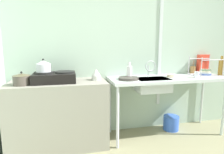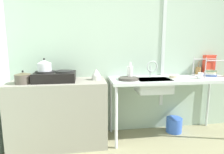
% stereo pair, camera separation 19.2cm
% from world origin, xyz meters
% --- Properties ---
extents(wall_back, '(4.66, 0.10, 2.46)m').
position_xyz_m(wall_back, '(0.00, 1.91, 1.23)').
color(wall_back, '#A7BDAB').
rests_on(wall_back, ground).
extents(wall_metal_strip, '(0.05, 0.01, 1.97)m').
position_xyz_m(wall_metal_strip, '(0.21, 1.85, 1.36)').
color(wall_metal_strip, silver).
extents(counter_concrete, '(1.18, 0.54, 0.83)m').
position_xyz_m(counter_concrete, '(-1.27, 1.59, 0.42)').
color(counter_concrete, gray).
rests_on(counter_concrete, ground).
extents(counter_sink, '(1.63, 0.54, 0.83)m').
position_xyz_m(counter_sink, '(0.21, 1.59, 0.77)').
color(counter_sink, silver).
rests_on(counter_sink, ground).
extents(stove, '(0.50, 0.36, 0.13)m').
position_xyz_m(stove, '(-1.30, 1.59, 0.90)').
color(stove, black).
rests_on(stove, counter_concrete).
extents(pot_on_left_burner, '(0.17, 0.17, 0.16)m').
position_xyz_m(pot_on_left_burner, '(-1.42, 1.59, 1.03)').
color(pot_on_left_burner, silver).
rests_on(pot_on_left_burner, stove).
extents(pot_beside_stove, '(0.19, 0.19, 0.16)m').
position_xyz_m(pot_beside_stove, '(-1.65, 1.49, 0.90)').
color(pot_beside_stove, '#4D443D').
rests_on(pot_beside_stove, counter_concrete).
extents(percolator, '(0.11, 0.11, 0.14)m').
position_xyz_m(percolator, '(-0.79, 1.62, 0.90)').
color(percolator, silver).
rests_on(percolator, counter_concrete).
extents(sink_basin, '(0.45, 0.31, 0.17)m').
position_xyz_m(sink_basin, '(-0.03, 1.55, 0.75)').
color(sink_basin, silver).
rests_on(sink_basin, counter_sink).
extents(faucet, '(0.16, 0.09, 0.23)m').
position_xyz_m(faucet, '(-0.02, 1.67, 0.98)').
color(faucet, silver).
rests_on(faucet, counter_sink).
extents(frying_pan, '(0.26, 0.26, 0.03)m').
position_xyz_m(frying_pan, '(-0.38, 1.55, 0.85)').
color(frying_pan, '#3F3935').
rests_on(frying_pan, counter_sink).
extents(dish_rack, '(0.38, 0.30, 0.28)m').
position_xyz_m(dish_rack, '(0.83, 1.61, 0.88)').
color(dish_rack, '#BBB5BE').
rests_on(dish_rack, counter_sink).
extents(cup_by_rack, '(0.07, 0.07, 0.09)m').
position_xyz_m(cup_by_rack, '(0.59, 1.48, 0.88)').
color(cup_by_rack, silver).
rests_on(cup_by_rack, counter_sink).
extents(small_bowl_on_drainboard, '(0.13, 0.13, 0.04)m').
position_xyz_m(small_bowl_on_drainboard, '(0.28, 1.60, 0.85)').
color(small_bowl_on_drainboard, beige).
rests_on(small_bowl_on_drainboard, counter_sink).
extents(bottle_by_sink, '(0.08, 0.08, 0.22)m').
position_xyz_m(bottle_by_sink, '(-0.33, 1.65, 0.92)').
color(bottle_by_sink, white).
rests_on(bottle_by_sink, counter_sink).
extents(bottle_by_rack, '(0.07, 0.07, 0.29)m').
position_xyz_m(bottle_by_rack, '(1.02, 1.53, 0.96)').
color(bottle_by_rack, olive).
rests_on(bottle_by_rack, counter_sink).
extents(cereal_box, '(0.18, 0.08, 0.30)m').
position_xyz_m(cereal_box, '(0.93, 1.80, 0.98)').
color(cereal_box, red).
rests_on(cereal_box, counter_sink).
extents(utensil_jar, '(0.08, 0.08, 0.21)m').
position_xyz_m(utensil_jar, '(0.76, 1.80, 0.90)').
color(utensil_jar, olive).
rests_on(utensil_jar, counter_sink).
extents(bucket_on_floor, '(0.23, 0.23, 0.21)m').
position_xyz_m(bucket_on_floor, '(0.36, 1.68, 0.11)').
color(bucket_on_floor, blue).
rests_on(bucket_on_floor, ground).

